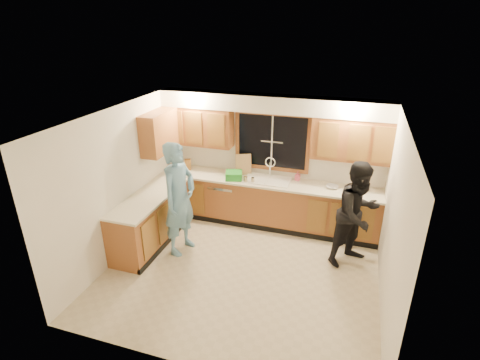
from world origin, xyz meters
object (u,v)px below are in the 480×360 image
Objects in this scene: sink at (267,183)px; dishwasher at (225,199)px; dish_crate at (234,175)px; woman at (358,214)px; bowl at (332,187)px; man at (179,199)px; stove at (134,235)px; soap_bottle at (298,176)px; knife_block at (188,165)px.

sink is 0.96m from dishwasher.
dishwasher is 2.67× the size of dish_crate.
woman reaches higher than bowl.
man reaches higher than sink.
sink reaches higher than stove.
woman is 2.40m from dish_crate.
stove is 2.14m from dish_crate.
stove is 0.46× the size of man.
sink is 1.78m from man.
stove is at bearing 149.53° from woman.
soap_bottle is at bearing 14.25° from dish_crate.
dish_crate is 1.74× the size of soap_bottle.
woman reaches higher than stove.
stove is (-1.80, -1.82, -0.41)m from sink.
man is (0.63, 0.49, 0.53)m from stove.
stove is 4.30× the size of bowl.
dish_crate is (1.03, -0.16, -0.04)m from knife_block.
knife_block is at bearing 118.84° from woman.
bowl is at bearing 4.07° from dish_crate.
woman is (1.67, -0.78, 0.02)m from sink.
bowl is at bearing -14.24° from soap_bottle.
knife_block is at bearing 178.37° from sink.
knife_block is 0.71× the size of dish_crate.
man is 11.11× the size of soap_bottle.
soap_bottle is (2.20, 0.14, -0.02)m from knife_block.
woman is (3.47, 1.05, 0.43)m from stove.
man reaches higher than soap_bottle.
sink is 0.49× the size of woman.
woman is at bearing -24.89° from sink.
sink is at bearing -161.27° from soap_bottle.
soap_bottle is at bearing 40.64° from stove.
dishwasher is at bearing 62.31° from stove.
stove reaches higher than dishwasher.
stove is 5.10× the size of soap_bottle.
dish_crate is at bearing -169.74° from sink.
man is 1.46m from knife_block.
man is at bearing -114.18° from dish_crate.
knife_block is (-1.66, 0.05, 0.16)m from sink.
woman is 9.97× the size of soap_bottle.
bowl reaches higher than dishwasher.
woman is 5.73× the size of dish_crate.
knife_block is 1.24× the size of soap_bottle.
stove is 0.51× the size of woman.
sink is 1.20m from bowl.
sink is 1.84m from woman.
woman reaches higher than sink.
sink is at bearing 45.39° from stove.
knife_block is at bearing 30.93° from man.
soap_bottle reaches higher than stove.
knife_block is (-0.81, 0.06, 0.62)m from dishwasher.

